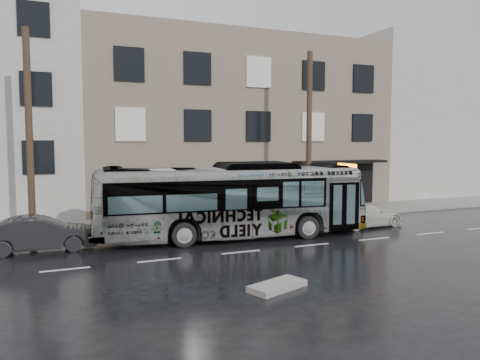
# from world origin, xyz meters

# --- Properties ---
(ground) EXTENTS (120.00, 120.00, 0.00)m
(ground) POSITION_xyz_m (0.00, 0.00, 0.00)
(ground) COLOR black
(ground) RESTS_ON ground
(sidewalk) EXTENTS (90.00, 3.60, 0.15)m
(sidewalk) POSITION_xyz_m (0.00, 4.90, 0.07)
(sidewalk) COLOR gray
(sidewalk) RESTS_ON ground
(building_taupe) EXTENTS (20.00, 12.00, 11.00)m
(building_taupe) POSITION_xyz_m (5.00, 12.70, 5.50)
(building_taupe) COLOR #786B5C
(building_taupe) RESTS_ON ground
(building_filler) EXTENTS (18.00, 12.00, 12.00)m
(building_filler) POSITION_xyz_m (24.00, 12.70, 6.00)
(building_filler) COLOR beige
(building_filler) RESTS_ON ground
(utility_pole_front) EXTENTS (0.30, 0.30, 9.00)m
(utility_pole_front) POSITION_xyz_m (6.50, 3.30, 4.65)
(utility_pole_front) COLOR #483524
(utility_pole_front) RESTS_ON sidewalk
(utility_pole_rear) EXTENTS (0.30, 0.30, 9.00)m
(utility_pole_rear) POSITION_xyz_m (-7.50, 3.30, 4.65)
(utility_pole_rear) COLOR #483524
(utility_pole_rear) RESTS_ON sidewalk
(sign_post) EXTENTS (0.06, 0.06, 2.40)m
(sign_post) POSITION_xyz_m (7.60, 3.30, 1.35)
(sign_post) COLOR slate
(sign_post) RESTS_ON sidewalk
(bus) EXTENTS (12.26, 3.97, 3.35)m
(bus) POSITION_xyz_m (0.63, 0.16, 1.68)
(bus) COLOR #B2B2B2
(bus) RESTS_ON ground
(white_sedan) EXTENTS (4.28, 2.05, 1.20)m
(white_sedan) POSITION_xyz_m (7.85, 0.09, 0.60)
(white_sedan) COLOR beige
(white_sedan) RESTS_ON ground
(dark_sedan) EXTENTS (4.22, 1.51, 1.39)m
(dark_sedan) POSITION_xyz_m (-7.19, 0.67, 0.69)
(dark_sedan) COLOR black
(dark_sedan) RESTS_ON ground
(slush_pile) EXTENTS (1.97, 1.37, 0.18)m
(slush_pile) POSITION_xyz_m (-0.77, -7.09, 0.09)
(slush_pile) COLOR #9A9892
(slush_pile) RESTS_ON ground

